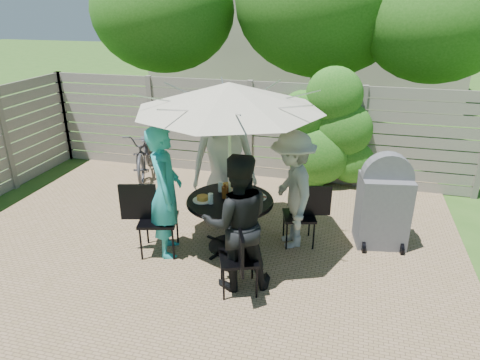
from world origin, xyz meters
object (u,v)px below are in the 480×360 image
(person_left, at_px, (166,192))
(glass_front, at_px, (240,202))
(person_front, at_px, (237,223))
(person_back, at_px, (224,161))
(patio_table, at_px, (230,214))
(plate_left, at_px, (203,199))
(syrup_jug, at_px, (225,192))
(chair_left, at_px, (158,233))
(bbq_grill, at_px, (383,204))
(plate_front, at_px, (233,210))
(glass_left, at_px, (211,199))
(plate_right, at_px, (257,196))
(glass_back, at_px, (220,187))
(plate_extra, at_px, (247,207))
(umbrella, at_px, (229,96))
(coffee_cup, at_px, (236,188))
(chair_front, at_px, (239,271))
(chair_back, at_px, (224,200))
(person_right, at_px, (292,190))
(bicycle, at_px, (145,152))
(glass_right, at_px, (248,190))
(plate_back, at_px, (227,187))
(chair_right, at_px, (300,227))

(person_left, xyz_separation_m, glass_front, (0.96, 0.10, -0.07))
(person_front, bearing_deg, person_back, -90.00)
(patio_table, relative_size, plate_left, 5.64)
(plate_left, xyz_separation_m, syrup_jug, (0.26, 0.16, 0.06))
(chair_left, height_order, bbq_grill, bbq_grill)
(patio_table, distance_m, chair_left, 0.99)
(plate_front, relative_size, glass_left, 1.86)
(plate_right, relative_size, glass_back, 1.86)
(glass_front, bearing_deg, plate_front, -114.59)
(plate_front, relative_size, plate_extra, 1.08)
(umbrella, xyz_separation_m, coffee_cup, (0.01, 0.24, -1.30))
(person_front, relative_size, plate_extra, 6.92)
(person_left, xyz_separation_m, chair_front, (1.13, -0.59, -0.61))
(chair_back, xyz_separation_m, syrup_jug, (0.28, -0.87, 0.55))
(person_right, height_order, bicycle, person_right)
(glass_right, xyz_separation_m, syrup_jug, (-0.28, -0.17, 0.01))
(person_front, height_order, syrup_jug, person_front)
(umbrella, height_order, bicycle, umbrella)
(glass_left, xyz_separation_m, coffee_cup, (0.21, 0.43, -0.01))
(umbrella, distance_m, plate_extra, 1.38)
(plate_back, height_order, plate_left, same)
(chair_front, bearing_deg, person_left, 41.43)
(glass_right, bearing_deg, glass_back, 178.67)
(glass_back, relative_size, coffee_cup, 1.17)
(plate_extra, bearing_deg, plate_front, -139.89)
(person_left, distance_m, chair_front, 1.41)
(plate_extra, relative_size, bbq_grill, 0.18)
(umbrella, relative_size, chair_right, 3.46)
(patio_table, bearing_deg, plate_left, -158.33)
(patio_table, bearing_deg, coffee_cup, 87.23)
(person_back, height_order, plate_left, person_back)
(bicycle, bearing_deg, plate_left, -69.33)
(patio_table, height_order, chair_left, chair_left)
(chair_back, xyz_separation_m, glass_back, (0.16, -0.69, 0.54))
(plate_back, bearing_deg, bbq_grill, 8.15)
(glass_right, bearing_deg, bicycle, 141.43)
(plate_extra, bearing_deg, bbq_grill, 26.57)
(person_right, relative_size, plate_right, 6.32)
(chair_front, distance_m, glass_front, 0.90)
(umbrella, xyz_separation_m, glass_front, (0.19, -0.20, -1.29))
(chair_front, height_order, plate_right, chair_front)
(chair_back, xyz_separation_m, plate_front, (0.49, -1.23, 0.50))
(plate_left, bearing_deg, syrup_jug, 31.13)
(chair_left, xyz_separation_m, glass_front, (1.09, 0.15, 0.51))
(plate_extra, distance_m, glass_left, 0.48)
(person_back, relative_size, plate_extra, 8.08)
(plate_front, bearing_deg, plate_extra, 40.11)
(chair_back, relative_size, plate_front, 3.41)
(glass_front, xyz_separation_m, bicycle, (-2.57, 2.45, -0.35))
(chair_back, distance_m, person_right, 1.39)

